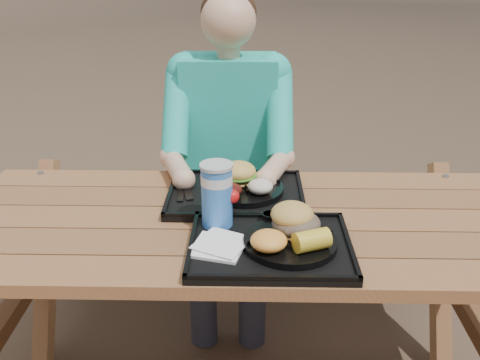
{
  "coord_description": "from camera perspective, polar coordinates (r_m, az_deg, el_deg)",
  "views": [
    {
      "loc": [
        0.03,
        -1.48,
        1.54
      ],
      "look_at": [
        0.0,
        0.0,
        0.88
      ],
      "focal_mm": 40.0,
      "sensor_mm": 36.0,
      "label": 1
    }
  ],
  "objects": [
    {
      "name": "picnic_table",
      "position": [
        1.88,
        -0.0,
        -14.21
      ],
      "size": [
        1.8,
        1.49,
        0.75
      ],
      "primitive_type": null,
      "color": "#999999",
      "rests_on": "ground"
    },
    {
      "name": "tray_near",
      "position": [
        1.5,
        3.23,
        -7.16
      ],
      "size": [
        0.45,
        0.35,
        0.02
      ],
      "primitive_type": "cube",
      "color": "black",
      "rests_on": "picnic_table"
    },
    {
      "name": "tray_far",
      "position": [
        1.79,
        -0.44,
        -1.67
      ],
      "size": [
        0.45,
        0.35,
        0.02
      ],
      "primitive_type": "cube",
      "color": "black",
      "rests_on": "picnic_table"
    },
    {
      "name": "plate_near",
      "position": [
        1.49,
        5.38,
        -6.61
      ],
      "size": [
        0.26,
        0.26,
        0.02
      ],
      "primitive_type": "cylinder",
      "color": "black",
      "rests_on": "tray_near"
    },
    {
      "name": "plate_far",
      "position": [
        1.79,
        0.52,
        -0.96
      ],
      "size": [
        0.26,
        0.26,
        0.02
      ],
      "primitive_type": "cylinder",
      "color": "black",
      "rests_on": "tray_far"
    },
    {
      "name": "napkin_stack",
      "position": [
        1.47,
        -2.35,
        -7.05
      ],
      "size": [
        0.17,
        0.17,
        0.02
      ],
      "primitive_type": "cube",
      "rotation": [
        0.0,
        0.0,
        -0.25
      ],
      "color": "white",
      "rests_on": "tray_near"
    },
    {
      "name": "soda_cup",
      "position": [
        1.56,
        -2.48,
        -1.76
      ],
      "size": [
        0.09,
        0.09,
        0.18
      ],
      "primitive_type": "cylinder",
      "color": "blue",
      "rests_on": "tray_near"
    },
    {
      "name": "condiment_bbq",
      "position": [
        1.6,
        3.22,
        -4.04
      ],
      "size": [
        0.05,
        0.05,
        0.03
      ],
      "primitive_type": "cylinder",
      "color": "black",
      "rests_on": "tray_near"
    },
    {
      "name": "condiment_mustard",
      "position": [
        1.6,
        5.44,
        -4.16
      ],
      "size": [
        0.04,
        0.04,
        0.03
      ],
      "primitive_type": "cylinder",
      "color": "#EFA51A",
      "rests_on": "tray_near"
    },
    {
      "name": "sandwich",
      "position": [
        1.49,
        6.07,
        -3.33
      ],
      "size": [
        0.13,
        0.13,
        0.13
      ],
      "primitive_type": null,
      "color": "gold",
      "rests_on": "plate_near"
    },
    {
      "name": "mac_cheese",
      "position": [
        1.43,
        3.08,
        -6.48
      ],
      "size": [
        0.1,
        0.1,
        0.05
      ],
      "primitive_type": "ellipsoid",
      "color": "#FFAE43",
      "rests_on": "plate_near"
    },
    {
      "name": "corn_cob",
      "position": [
        1.43,
        7.66,
        -6.4
      ],
      "size": [
        0.12,
        0.12,
        0.06
      ],
      "primitive_type": null,
      "rotation": [
        0.0,
        0.0,
        0.39
      ],
      "color": "yellow",
      "rests_on": "plate_near"
    },
    {
      "name": "cutlery_far",
      "position": [
        1.81,
        -5.65,
        -1.19
      ],
      "size": [
        0.06,
        0.14,
        0.01
      ],
      "primitive_type": "cube",
      "rotation": [
        0.0,
        0.0,
        0.24
      ],
      "color": "black",
      "rests_on": "tray_far"
    },
    {
      "name": "burger",
      "position": [
        1.81,
        -0.14,
        1.39
      ],
      "size": [
        0.12,
        0.12,
        0.11
      ],
      "primitive_type": null,
      "color": "#E1AF4F",
      "rests_on": "plate_far"
    },
    {
      "name": "baked_beans",
      "position": [
        1.72,
        -1.23,
        -1.06
      ],
      "size": [
        0.09,
        0.09,
        0.04
      ],
      "primitive_type": "ellipsoid",
      "color": "#501310",
      "rests_on": "plate_far"
    },
    {
      "name": "potato_salad",
      "position": [
        1.74,
        2.19,
        -0.69
      ],
      "size": [
        0.08,
        0.08,
        0.05
      ],
      "primitive_type": "ellipsoid",
      "color": "silver",
      "rests_on": "plate_far"
    },
    {
      "name": "diner",
      "position": [
        2.27,
        -1.11,
        0.75
      ],
      "size": [
        0.48,
        0.84,
        1.28
      ],
      "primitive_type": null,
      "color": "#18ACAA",
      "rests_on": "ground"
    }
  ]
}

